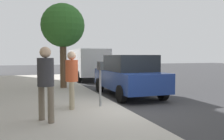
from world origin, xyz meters
name	(u,v)px	position (x,y,z in m)	size (l,w,h in m)	color
ground_plane	(124,112)	(0.00, 0.00, 0.00)	(80.00, 80.00, 0.00)	#38383A
sidewalk_slab	(20,118)	(0.00, 3.00, 0.07)	(28.00, 6.00, 0.15)	#B7B2A8
parking_meter	(100,74)	(0.41, 0.64, 1.17)	(0.36, 0.12, 1.41)	gray
pedestrian_at_meter	(72,75)	(0.42, 1.53, 1.16)	(0.52, 0.37, 1.72)	tan
pedestrian_bystander	(46,77)	(-0.83, 2.37, 1.22)	(0.49, 0.39, 1.81)	#726656
parked_sedan_near	(129,75)	(2.74, -1.35, 0.89)	(4.42, 2.00, 1.77)	navy
parked_van_far	(88,62)	(10.18, -1.35, 1.26)	(5.24, 2.21, 2.18)	silver
street_tree	(63,26)	(5.23, 1.09, 3.18)	(2.13, 2.13, 4.15)	brown
traffic_signal	(66,42)	(8.21, 0.46, 2.58)	(0.24, 0.44, 3.60)	black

